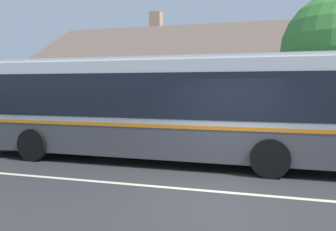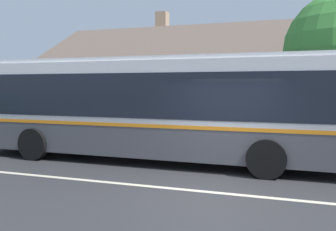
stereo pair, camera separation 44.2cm
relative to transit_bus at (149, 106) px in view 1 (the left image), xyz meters
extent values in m
plane|color=#2D2D30|center=(2.73, -2.90, -1.69)|extent=(300.00, 300.00, 0.00)
cube|color=#9E9E99|center=(2.73, 3.10, -1.62)|extent=(60.00, 3.00, 0.15)
cube|color=beige|center=(2.73, -2.90, -1.69)|extent=(60.00, 0.16, 0.01)
cube|color=tan|center=(2.58, 10.58, -0.01)|extent=(23.13, 9.82, 3.37)
cube|color=brown|center=(2.58, 8.13, 2.90)|extent=(23.73, 4.98, 2.58)
cube|color=brown|center=(2.58, 13.04, 2.90)|extent=(23.73, 4.98, 2.58)
cube|color=tan|center=(-3.79, 11.57, 4.62)|extent=(0.70, 0.70, 1.20)
cube|color=black|center=(-5.52, 5.65, 0.16)|extent=(1.10, 0.06, 1.30)
cube|color=black|center=(2.58, 5.65, 0.16)|extent=(1.10, 0.06, 1.30)
cube|color=#4C3323|center=(6.04, 5.65, -0.64)|extent=(1.00, 0.06, 2.10)
cube|color=#47474C|center=(-0.02, 0.00, -0.97)|extent=(12.10, 2.58, 0.89)
cube|color=orange|center=(-0.02, 0.00, -0.48)|extent=(12.12, 2.60, 0.10)
cube|color=white|center=(-0.02, 0.00, 0.45)|extent=(12.10, 2.58, 1.76)
cube|color=white|center=(-0.02, 0.00, 1.39)|extent=(11.86, 2.45, 0.12)
cube|color=black|center=(-0.01, 1.26, 0.35)|extent=(11.12, 0.10, 1.26)
cube|color=black|center=(-0.03, -1.27, 0.35)|extent=(11.12, 0.10, 1.26)
cube|color=#192D99|center=(-1.52, 1.28, -0.97)|extent=(3.38, 0.05, 0.62)
cube|color=black|center=(4.70, 1.24, -0.22)|extent=(0.90, 0.04, 2.40)
cylinder|color=black|center=(3.74, 1.22, -1.19)|extent=(1.00, 0.29, 1.00)
cylinder|color=black|center=(3.72, -1.28, -1.19)|extent=(1.00, 0.29, 1.00)
cylinder|color=black|center=(-3.33, 1.27, -1.19)|extent=(1.00, 0.29, 1.00)
cylinder|color=black|center=(-3.35, -1.23, -1.19)|extent=(1.00, 0.29, 1.00)
cube|color=brown|center=(-6.67, 2.68, -1.09)|extent=(1.62, 0.10, 0.04)
cube|color=brown|center=(-6.67, 2.54, -1.09)|extent=(1.62, 0.10, 0.04)
cube|color=brown|center=(-6.67, 2.39, -1.09)|extent=(1.62, 0.10, 0.04)
cube|color=brown|center=(-6.67, 2.27, -0.79)|extent=(1.62, 0.04, 0.10)
cube|color=brown|center=(-6.67, 2.27, -0.65)|extent=(1.62, 0.04, 0.10)
cube|color=black|center=(-6.02, 2.54, -1.32)|extent=(0.08, 0.43, 0.45)
cube|color=black|center=(-7.32, 2.54, -1.32)|extent=(0.08, 0.43, 0.45)
camera|label=1|loc=(4.04, -10.88, 0.62)|focal=40.00mm
camera|label=2|loc=(4.46, -10.75, 0.62)|focal=40.00mm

